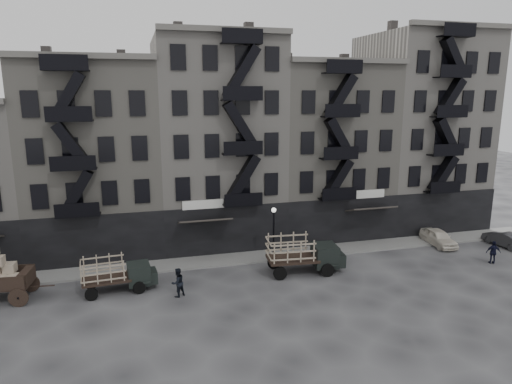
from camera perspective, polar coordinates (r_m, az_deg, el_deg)
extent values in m
plane|color=#38383A|center=(32.55, -1.59, -10.76)|extent=(140.00, 140.00, 0.00)
cube|color=slate|center=(35.92, -3.00, -8.34)|extent=(55.00, 2.50, 0.15)
cube|color=gray|center=(39.58, -19.43, 4.04)|extent=(10.00, 10.00, 15.00)
cube|color=black|center=(35.97, -19.34, -5.78)|extent=(10.00, 0.35, 4.00)
cube|color=#595651|center=(34.15, -21.03, 15.65)|extent=(10.00, 0.50, 0.40)
cube|color=#4C4744|center=(39.65, -24.79, 15.39)|extent=(0.70, 0.70, 1.20)
cube|color=#4C4744|center=(39.18, -16.54, 16.05)|extent=(0.70, 0.70, 1.20)
cube|color=#A5A098|center=(39.93, -5.02, 6.22)|extent=(10.00, 10.00, 17.00)
cube|color=black|center=(36.49, -3.46, -4.81)|extent=(10.00, 0.35, 4.00)
cube|color=#595651|center=(34.88, -3.74, 19.65)|extent=(10.00, 0.50, 0.40)
cube|color=#4C4744|center=(39.55, -9.83, 19.25)|extent=(0.70, 0.70, 1.20)
cube|color=#4C4744|center=(40.46, -1.59, 19.26)|extent=(0.70, 0.70, 1.20)
cube|color=gray|center=(42.91, 8.32, 5.24)|extent=(10.00, 10.00, 15.00)
cube|color=black|center=(39.61, 10.89, -3.61)|extent=(10.00, 0.35, 4.00)
cube|color=#595651|center=(37.96, 11.88, 15.81)|extent=(10.00, 0.50, 0.40)
cube|color=#4C4744|center=(41.56, 4.73, 16.28)|extent=(0.70, 0.70, 1.20)
cube|color=#4C4744|center=(43.70, 11.81, 15.89)|extent=(0.70, 0.70, 1.20)
cube|color=#A5A098|center=(47.59, 19.61, 7.18)|extent=(10.00, 10.00, 18.00)
cube|color=black|center=(44.79, 22.50, -2.47)|extent=(10.00, 0.35, 4.00)
cube|color=#595651|center=(43.60, 24.55, 18.50)|extent=(10.00, 0.50, 0.40)
cube|color=#4C4744|center=(46.15, 17.28, 19.16)|extent=(0.70, 0.70, 1.20)
cube|color=#4C4744|center=(49.22, 23.00, 18.30)|extent=(0.70, 0.70, 1.20)
cylinder|color=black|center=(34.93, 2.21, -5.60)|extent=(0.14, 0.14, 4.00)
sphere|color=silver|center=(34.33, 2.24, -2.27)|extent=(0.36, 0.36, 0.36)
cylinder|color=black|center=(31.88, -27.57, -11.64)|extent=(1.19, 0.25, 1.18)
cylinder|color=black|center=(33.74, -26.37, -10.19)|extent=(1.19, 0.25, 1.18)
cube|color=black|center=(32.40, -26.75, -9.42)|extent=(0.74, 1.77, 0.86)
cube|color=black|center=(31.64, -18.17, -10.30)|extent=(3.16, 2.02, 0.16)
cube|color=black|center=(31.68, -14.43, -9.85)|extent=(1.55, 1.72, 1.34)
cube|color=black|center=(31.85, -12.95, -10.16)|extent=(0.82, 1.39, 0.80)
cylinder|color=black|center=(31.10, -14.37, -11.53)|extent=(0.82, 0.26, 0.80)
cylinder|color=black|center=(32.73, -14.69, -10.29)|extent=(0.82, 0.26, 0.80)
cylinder|color=black|center=(31.04, -19.89, -11.96)|extent=(0.82, 0.26, 0.80)
cylinder|color=black|center=(32.67, -19.91, -10.70)|extent=(0.82, 0.26, 0.80)
cube|color=black|center=(33.16, 4.59, -8.30)|extent=(3.73, 2.40, 0.19)
cube|color=black|center=(33.77, 8.58, -7.82)|extent=(1.83, 2.02, 1.57)
cube|color=black|center=(34.18, 10.08, -8.19)|extent=(0.97, 1.64, 0.94)
cylinder|color=black|center=(33.08, 8.94, -9.64)|extent=(0.96, 0.31, 0.94)
cylinder|color=black|center=(34.93, 7.84, -8.38)|extent=(0.96, 0.31, 0.94)
cylinder|color=black|center=(32.19, 3.02, -10.14)|extent=(0.96, 0.31, 0.94)
cylinder|color=black|center=(34.08, 2.24, -8.81)|extent=(0.96, 0.31, 0.94)
imported|color=silver|center=(41.92, 21.85, -5.29)|extent=(1.88, 4.10, 1.36)
imported|color=#28282A|center=(44.01, 28.66, -5.20)|extent=(1.72, 3.89, 1.24)
imported|color=black|center=(30.00, -9.76, -11.08)|extent=(1.16, 1.09, 1.90)
imported|color=black|center=(39.26, 27.54, -6.71)|extent=(1.13, 0.78, 1.78)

